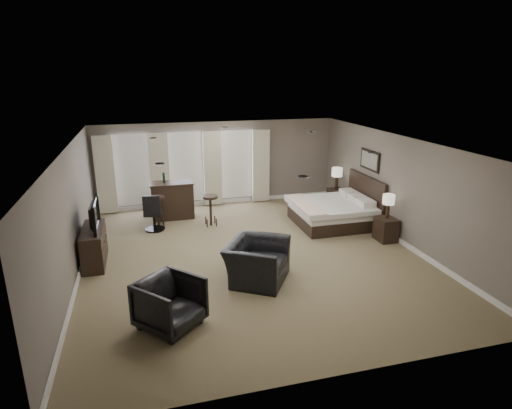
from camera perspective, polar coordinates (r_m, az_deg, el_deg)
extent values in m
cube|color=#6F6346|center=(9.94, -0.51, -6.82)|extent=(7.60, 8.60, 0.04)
cube|color=silver|center=(9.18, -0.56, 8.14)|extent=(7.60, 8.60, 0.04)
cube|color=#6B6359|center=(13.51, -5.12, 5.48)|extent=(7.50, 0.04, 2.60)
cube|color=#6B6359|center=(5.78, 10.41, -11.69)|extent=(7.50, 0.04, 2.60)
cube|color=#6B6359|center=(9.31, -23.47, -1.44)|extent=(0.04, 8.50, 2.60)
cube|color=#6B6359|center=(11.00, 18.73, 1.84)|extent=(0.04, 8.50, 2.60)
cube|color=silver|center=(13.27, -16.21, 4.41)|extent=(1.15, 0.04, 2.05)
cube|color=silver|center=(13.32, -9.32, 4.93)|extent=(1.15, 0.04, 2.05)
cube|color=silver|center=(13.57, -2.56, 5.37)|extent=(1.15, 0.04, 2.05)
cube|color=#BEBA9E|center=(13.20, -19.44, 3.73)|extent=(0.55, 0.12, 2.30)
cube|color=#BEBA9E|center=(13.17, -12.71, 4.27)|extent=(0.55, 0.12, 2.30)
cube|color=#BEBA9E|center=(13.32, -5.82, 4.77)|extent=(0.55, 0.12, 2.30)
cube|color=#BEBA9E|center=(13.65, 0.64, 5.16)|extent=(0.55, 0.12, 2.30)
cube|color=silver|center=(11.86, 9.77, 0.36)|extent=(2.05, 1.96, 1.31)
cube|color=black|center=(11.18, 16.93, -3.17)|extent=(0.44, 0.54, 0.59)
cube|color=black|center=(13.59, 10.57, 0.88)|extent=(0.42, 0.51, 0.56)
cube|color=beige|center=(10.99, 17.20, -0.26)|extent=(0.29, 0.29, 0.61)
cube|color=beige|center=(13.43, 10.72, 3.42)|extent=(0.33, 0.33, 0.68)
cube|color=slate|center=(12.10, 14.89, 5.74)|extent=(0.04, 0.96, 0.56)
cube|color=black|center=(10.09, -20.77, -5.18)|extent=(0.44, 1.38, 0.80)
imported|color=black|center=(9.93, -21.06, -2.66)|extent=(0.63, 1.10, 0.14)
imported|color=black|center=(8.62, 0.14, -6.75)|extent=(1.36, 1.50, 1.10)
imported|color=black|center=(7.32, -11.41, -12.54)|extent=(1.25, 1.25, 0.94)
cube|color=black|center=(12.48, -11.10, 0.58)|extent=(1.22, 0.64, 1.07)
cube|color=black|center=(11.94, -12.93, -0.88)|extent=(0.48, 0.48, 0.84)
cube|color=black|center=(11.74, -6.06, -0.82)|extent=(0.42, 0.42, 0.85)
cube|color=black|center=(11.62, -13.49, -0.98)|extent=(0.61, 0.61, 1.02)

